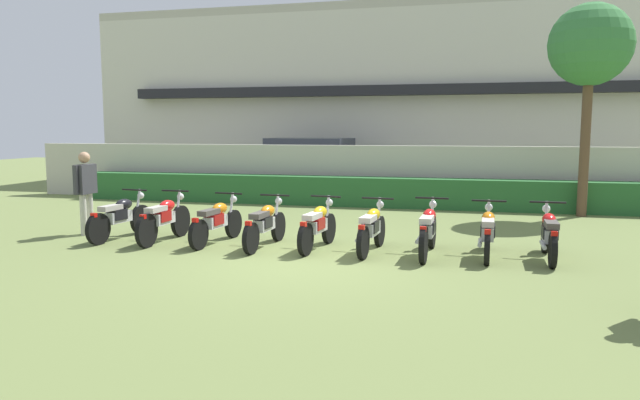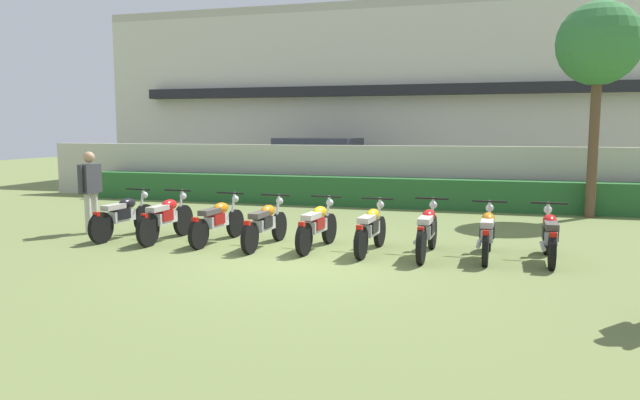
{
  "view_description": "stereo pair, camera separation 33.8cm",
  "coord_description": "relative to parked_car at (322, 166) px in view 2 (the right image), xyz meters",
  "views": [
    {
      "loc": [
        2.64,
        -9.25,
        2.2
      ],
      "look_at": [
        0.0,
        1.36,
        0.88
      ],
      "focal_mm": 33.11,
      "sensor_mm": 36.0,
      "label": 1
    },
    {
      "loc": [
        2.97,
        -9.17,
        2.2
      ],
      "look_at": [
        0.0,
        1.36,
        0.88
      ],
      "focal_mm": 33.11,
      "sensor_mm": 36.0,
      "label": 2
    }
  ],
  "objects": [
    {
      "name": "ground",
      "position": [
        2.37,
        -10.06,
        -0.94
      ],
      "size": [
        60.0,
        60.0,
        0.0
      ],
      "primitive_type": "plane",
      "color": "olive"
    },
    {
      "name": "building",
      "position": [
        2.37,
        5.05,
        2.45
      ],
      "size": [
        23.52,
        6.5,
        6.77
      ],
      "color": "beige",
      "rests_on": "ground"
    },
    {
      "name": "compound_wall",
      "position": [
        2.37,
        -2.07,
        -0.08
      ],
      "size": [
        22.34,
        0.3,
        1.72
      ],
      "primitive_type": "cube",
      "color": "#BCB7A8",
      "rests_on": "ground"
    },
    {
      "name": "hedge_row",
      "position": [
        2.37,
        -2.77,
        -0.52
      ],
      "size": [
        17.87,
        0.7,
        0.83
      ],
      "primitive_type": "cube",
      "color": "#28602D",
      "rests_on": "ground"
    },
    {
      "name": "parked_car",
      "position": [
        0.0,
        0.0,
        0.0
      ],
      "size": [
        4.68,
        2.49,
        1.89
      ],
      "rotation": [
        0.0,
        0.0,
        -0.11
      ],
      "color": "navy",
      "rests_on": "ground"
    },
    {
      "name": "tree_near_inspector",
      "position": [
        7.87,
        -3.38,
        3.25
      ],
      "size": [
        2.01,
        2.01,
        5.25
      ],
      "color": "brown",
      "rests_on": "ground"
    },
    {
      "name": "motorcycle_in_row_0",
      "position": [
        -1.69,
        -8.96,
        -0.49
      ],
      "size": [
        0.6,
        1.91,
        0.96
      ],
      "rotation": [
        0.0,
        0.0,
        1.46
      ],
      "color": "black",
      "rests_on": "ground"
    },
    {
      "name": "motorcycle_in_row_1",
      "position": [
        -0.69,
        -9.01,
        -0.48
      ],
      "size": [
        0.6,
        1.88,
        0.98
      ],
      "rotation": [
        0.0,
        0.0,
        1.52
      ],
      "color": "black",
      "rests_on": "ground"
    },
    {
      "name": "motorcycle_in_row_2",
      "position": [
        0.38,
        -8.93,
        -0.5
      ],
      "size": [
        0.6,
        1.89,
        0.94
      ],
      "rotation": [
        0.0,
        0.0,
        1.46
      ],
      "color": "black",
      "rests_on": "ground"
    },
    {
      "name": "motorcycle_in_row_3",
      "position": [
        1.41,
        -9.05,
        -0.5
      ],
      "size": [
        0.6,
        1.9,
        0.94
      ],
      "rotation": [
        0.0,
        0.0,
        1.51
      ],
      "color": "black",
      "rests_on": "ground"
    },
    {
      "name": "motorcycle_in_row_4",
      "position": [
        2.4,
        -8.99,
        -0.49
      ],
      "size": [
        0.6,
        1.79,
        0.95
      ],
      "rotation": [
        0.0,
        0.0,
        1.46
      ],
      "color": "black",
      "rests_on": "ground"
    },
    {
      "name": "motorcycle_in_row_5",
      "position": [
        3.41,
        -9.03,
        -0.5
      ],
      "size": [
        0.6,
        1.79,
        0.94
      ],
      "rotation": [
        0.0,
        0.0,
        1.48
      ],
      "color": "black",
      "rests_on": "ground"
    },
    {
      "name": "motorcycle_in_row_6",
      "position": [
        4.4,
        -9.04,
        -0.48
      ],
      "size": [
        0.6,
        1.97,
        0.97
      ],
      "rotation": [
        0.0,
        0.0,
        1.52
      ],
      "color": "black",
      "rests_on": "ground"
    },
    {
      "name": "motorcycle_in_row_7",
      "position": [
        5.4,
        -8.93,
        -0.5
      ],
      "size": [
        0.6,
        1.84,
        0.94
      ],
      "rotation": [
        0.0,
        0.0,
        1.53
      ],
      "color": "black",
      "rests_on": "ground"
    },
    {
      "name": "motorcycle_in_row_8",
      "position": [
        6.4,
        -8.91,
        -0.5
      ],
      "size": [
        0.6,
        1.8,
        0.95
      ],
      "rotation": [
        0.0,
        0.0,
        1.55
      ],
      "color": "black",
      "rests_on": "ground"
    },
    {
      "name": "inspector_person",
      "position": [
        -2.65,
        -8.67,
        0.09
      ],
      "size": [
        0.23,
        0.69,
        1.73
      ],
      "color": "beige",
      "rests_on": "ground"
    }
  ]
}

